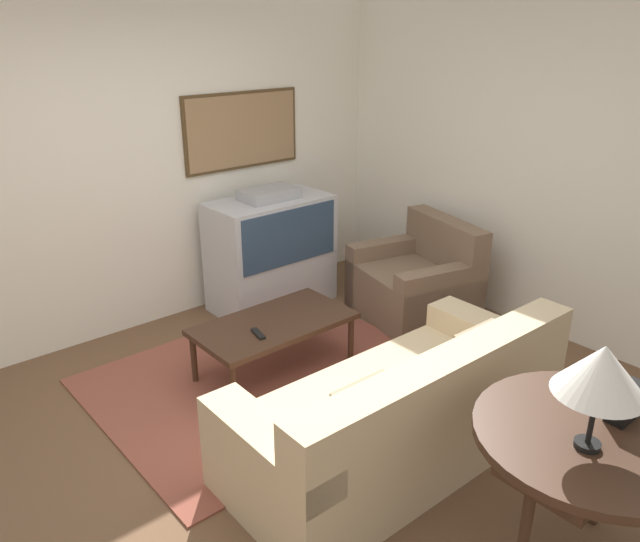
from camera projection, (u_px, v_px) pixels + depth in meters
name	position (u px, v px, depth m)	size (l,w,h in m)	color
ground_plane	(282.00, 446.00, 3.81)	(12.00, 12.00, 0.00)	brown
wall_back	(114.00, 169.00, 4.82)	(12.00, 0.10, 2.70)	silver
wall_right	(545.00, 167.00, 4.89)	(0.06, 12.00, 2.70)	silver
area_rug	(266.00, 377.00, 4.54)	(2.33, 1.85, 0.01)	brown
tv	(271.00, 252.00, 5.55)	(1.08, 0.58, 1.08)	#B7B7BC
couch	(401.00, 415.00, 3.62)	(2.07, 0.96, 0.81)	#CCB289
armchair	(416.00, 284.00, 5.41)	(1.03, 1.12, 0.85)	brown
coffee_table	(274.00, 326.00, 4.48)	(1.14, 0.61, 0.42)	#3D2619
console_table	(590.00, 446.00, 2.73)	(1.01, 1.01, 0.76)	#3D2619
table_lamp	(602.00, 371.00, 2.48)	(0.37, 0.37, 0.48)	black
mantel_clock	(625.00, 402.00, 2.77)	(0.18, 0.10, 0.17)	black
remote	(258.00, 334.00, 4.27)	(0.08, 0.17, 0.02)	black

